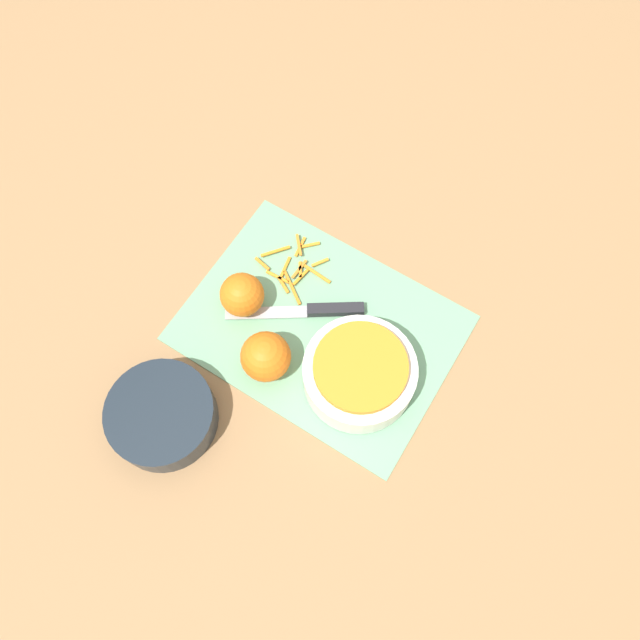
# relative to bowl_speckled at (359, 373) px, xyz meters

# --- Properties ---
(ground_plane) EXTENTS (4.00, 4.00, 0.00)m
(ground_plane) POSITION_rel_bowl_speckled_xyz_m (0.11, -0.05, -0.04)
(ground_plane) COLOR #9E754C
(cutting_board) EXTENTS (0.46, 0.33, 0.01)m
(cutting_board) POSITION_rel_bowl_speckled_xyz_m (0.11, -0.05, -0.04)
(cutting_board) COLOR #75AD84
(cutting_board) RESTS_ON ground_plane
(bowl_speckled) EXTENTS (0.19, 0.19, 0.08)m
(bowl_speckled) POSITION_rel_bowl_speckled_xyz_m (0.00, 0.00, 0.00)
(bowl_speckled) COLOR silver
(bowl_speckled) RESTS_ON cutting_board
(bowl_dark) EXTENTS (0.17, 0.17, 0.06)m
(bowl_dark) POSITION_rel_bowl_speckled_xyz_m (0.23, 0.22, -0.01)
(bowl_dark) COLOR #1E2833
(bowl_dark) RESTS_ON ground_plane
(knife) EXTENTS (0.21, 0.15, 0.02)m
(knife) POSITION_rel_bowl_speckled_xyz_m (0.12, -0.07, -0.03)
(knife) COLOR #232328
(knife) RESTS_ON cutting_board
(orange_left) EXTENTS (0.08, 0.08, 0.08)m
(orange_left) POSITION_rel_bowl_speckled_xyz_m (0.14, 0.06, 0.01)
(orange_left) COLOR orange
(orange_left) RESTS_ON cutting_board
(orange_right) EXTENTS (0.08, 0.08, 0.08)m
(orange_right) POSITION_rel_bowl_speckled_xyz_m (0.24, -0.01, 0.00)
(orange_right) COLOR orange
(orange_right) RESTS_ON cutting_board
(peel_pile) EXTENTS (0.14, 0.13, 0.01)m
(peel_pile) POSITION_rel_bowl_speckled_xyz_m (0.21, -0.12, -0.03)
(peel_pile) COLOR orange
(peel_pile) RESTS_ON cutting_board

